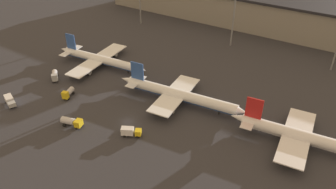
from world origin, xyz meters
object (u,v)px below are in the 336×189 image
Objects in this scene: service_vehicle_1 at (130,131)px; service_vehicle_3 at (10,100)px; service_vehicle_2 at (68,93)px; airplane_0 at (100,60)px; airplane_1 at (179,95)px; service_vehicle_0 at (72,122)px; service_vehicle_4 at (55,75)px; airplane_2 at (301,137)px.

service_vehicle_1 reaches higher than service_vehicle_3.
airplane_0 is at bearing 175.96° from service_vehicle_2.
airplane_1 reaches higher than service_vehicle_0.
airplane_1 reaches higher than service_vehicle_1.
airplane_1 reaches higher than service_vehicle_4.
airplane_2 is 69.64m from service_vehicle_0.
service_vehicle_4 is (-7.29, -18.22, -1.19)m from airplane_0.
airplane_0 is 1.01× the size of airplane_2.
service_vehicle_0 is 1.01× the size of service_vehicle_3.
service_vehicle_2 is (-35.25, -18.50, -1.52)m from airplane_1.
service_vehicle_0 is (-62.80, -30.05, -1.47)m from airplane_2.
airplane_2 is at bearing 10.73° from service_vehicle_0.
service_vehicle_4 reaches higher than service_vehicle_3.
service_vehicle_0 is 1.14× the size of service_vehicle_1.
airplane_2 reaches higher than service_vehicle_2.
service_vehicle_3 is at bearing 171.68° from service_vehicle_0.
service_vehicle_0 is 27.29m from service_vehicle_3.
service_vehicle_0 is (-21.56, -29.63, -1.50)m from airplane_1.
service_vehicle_4 is at bearing 112.70° from service_vehicle_3.
service_vehicle_4 is (-27.59, 17.13, 0.03)m from service_vehicle_0.
service_vehicle_4 reaches higher than service_vehicle_1.
service_vehicle_1 is 1.04× the size of service_vehicle_2.
service_vehicle_4 is (-46.17, 10.83, 0.05)m from service_vehicle_1.
airplane_1 is at bearing 55.26° from service_vehicle_3.
airplane_0 is 7.14× the size of service_vehicle_2.
airplane_1 is at bearing 39.12° from service_vehicle_0.
service_vehicle_1 is 46.65m from service_vehicle_3.
airplane_2 is 91.32m from service_vehicle_4.
airplane_1 is 39.83m from service_vehicle_2.
service_vehicle_2 is at bearing -158.22° from airplane_1.
service_vehicle_3 is (-27.11, -3.10, -0.13)m from service_vehicle_0.
airplane_1 is 7.64× the size of service_vehicle_4.
service_vehicle_0 is 1.15× the size of service_vehicle_4.
airplane_2 is (41.24, 0.42, -0.03)m from airplane_1.
service_vehicle_3 is at bearing -62.67° from service_vehicle_2.
airplane_0 is 39.07m from service_vehicle_3.
service_vehicle_2 is 0.85× the size of service_vehicle_3.
airplane_0 is 48.55m from service_vehicle_1.
airplane_0 reaches higher than service_vehicle_1.
service_vehicle_2 is 0.97× the size of service_vehicle_4.
service_vehicle_3 is at bearing -105.95° from airplane_0.
airplane_1 is 7.87× the size of service_vehicle_2.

